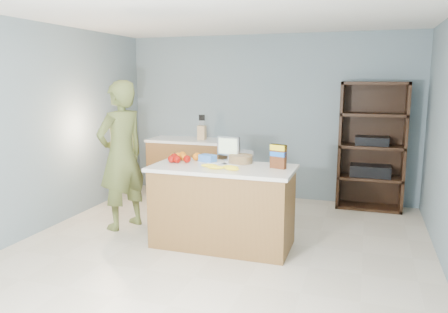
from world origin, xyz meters
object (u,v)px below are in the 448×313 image
(counter_peninsula, at_px, (223,209))
(person, at_px, (121,156))
(tv, at_px, (228,147))
(shelving_unit, at_px, (371,148))
(cereal_box, at_px, (278,155))

(counter_peninsula, relative_size, person, 0.86)
(person, bearing_deg, tv, 117.53)
(shelving_unit, xyz_separation_m, tv, (-1.59, -1.72, 0.19))
(counter_peninsula, relative_size, tv, 5.53)
(counter_peninsula, height_order, tv, tv)
(cereal_box, bearing_deg, tv, 158.20)
(tv, xyz_separation_m, cereal_box, (0.63, -0.25, -0.01))
(person, relative_size, cereal_box, 7.14)
(counter_peninsula, bearing_deg, tv, 96.49)
(counter_peninsula, height_order, cereal_box, cereal_box)
(counter_peninsula, relative_size, cereal_box, 6.10)
(shelving_unit, xyz_separation_m, person, (-2.92, -1.87, 0.05))
(person, xyz_separation_m, tv, (1.33, 0.15, 0.15))
(counter_peninsula, bearing_deg, shelving_unit, 52.89)
(person, height_order, tv, person)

